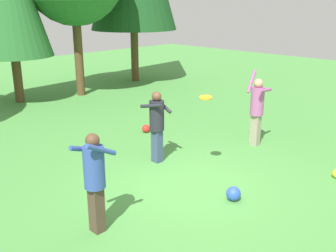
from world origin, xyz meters
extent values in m
plane|color=#4C9342|center=(0.00, 0.00, 0.00)|extent=(40.00, 40.00, 0.00)
cube|color=gray|center=(3.01, 0.40, 0.41)|extent=(0.19, 0.22, 0.83)
cylinder|color=#A85693|center=(3.01, 0.40, 1.19)|extent=(0.34, 0.34, 0.72)
sphere|color=tan|center=(3.01, 0.40, 1.66)|extent=(0.23, 0.23, 0.23)
cylinder|color=#A85693|center=(3.03, 0.20, 1.50)|extent=(0.62, 0.14, 0.13)
cylinder|color=#A85693|center=(2.99, 0.60, 1.68)|extent=(0.39, 0.12, 0.57)
cube|color=#4C382D|center=(-2.33, -0.02, 0.40)|extent=(0.19, 0.22, 0.80)
cylinder|color=#334C9E|center=(-2.33, -0.02, 1.14)|extent=(0.34, 0.34, 0.69)
sphere|color=brown|center=(-2.33, -0.02, 1.59)|extent=(0.22, 0.22, 0.22)
cylinder|color=#334C9E|center=(-2.34, 0.18, 1.39)|extent=(0.58, 0.12, 0.27)
cylinder|color=#334C9E|center=(-2.32, -0.22, 1.49)|extent=(0.56, 0.11, 0.34)
cube|color=#38476B|center=(0.41, 1.41, 0.40)|extent=(0.19, 0.22, 0.79)
cylinder|color=#23232D|center=(0.41, 1.41, 1.14)|extent=(0.34, 0.34, 0.69)
sphere|color=brown|center=(0.41, 1.41, 1.58)|extent=(0.22, 0.22, 0.22)
cylinder|color=#23232D|center=(0.61, 1.44, 1.36)|extent=(0.17, 0.54, 0.38)
cylinder|color=#23232D|center=(0.22, 1.38, 1.41)|extent=(0.18, 0.60, 0.19)
cylinder|color=orange|center=(0.62, 0.16, 1.73)|extent=(0.37, 0.37, 0.05)
sphere|color=blue|center=(0.10, -1.01, 0.14)|extent=(0.28, 0.28, 0.28)
sphere|color=red|center=(1.69, 3.21, 0.12)|extent=(0.23, 0.23, 0.23)
cylinder|color=brown|center=(3.09, 8.64, 1.73)|extent=(0.34, 0.34, 3.46)
cylinder|color=brown|center=(0.81, 9.30, 1.55)|extent=(0.33, 0.33, 3.11)
cylinder|color=brown|center=(6.60, 9.35, 2.17)|extent=(0.35, 0.35, 4.33)
camera|label=1|loc=(-5.58, -4.87, 3.64)|focal=42.22mm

